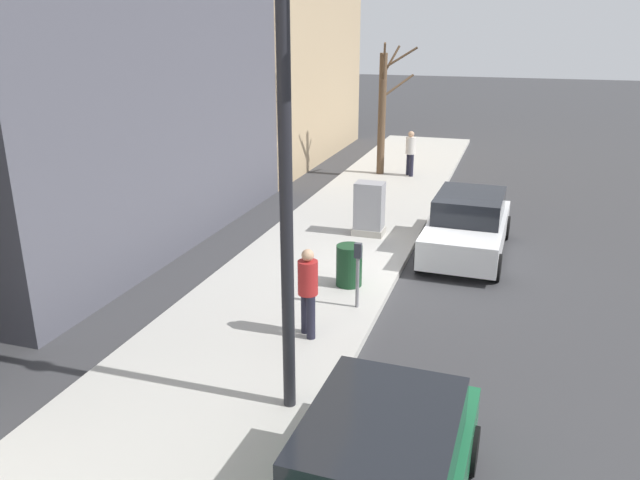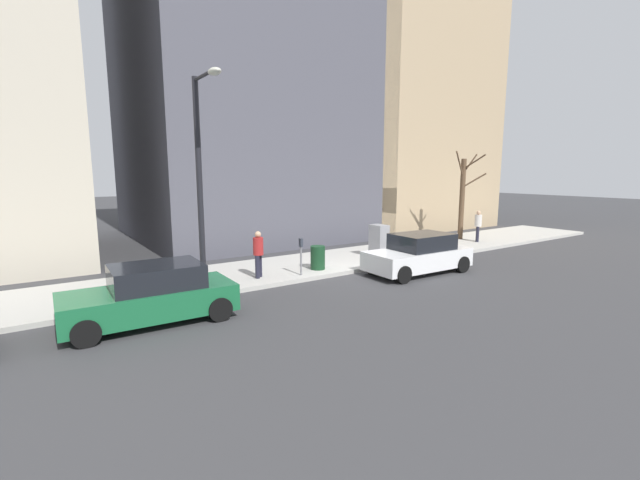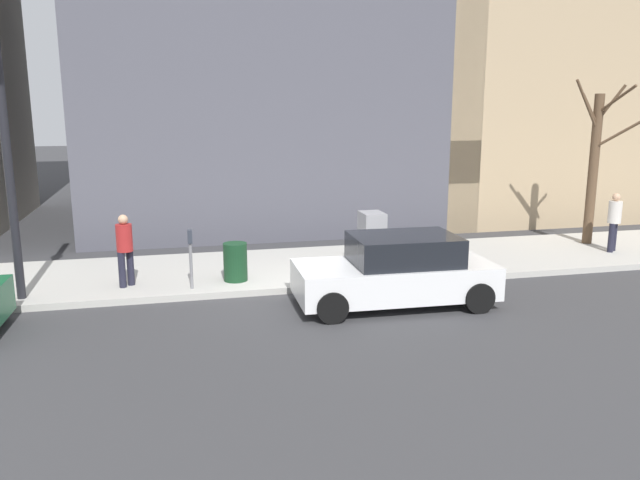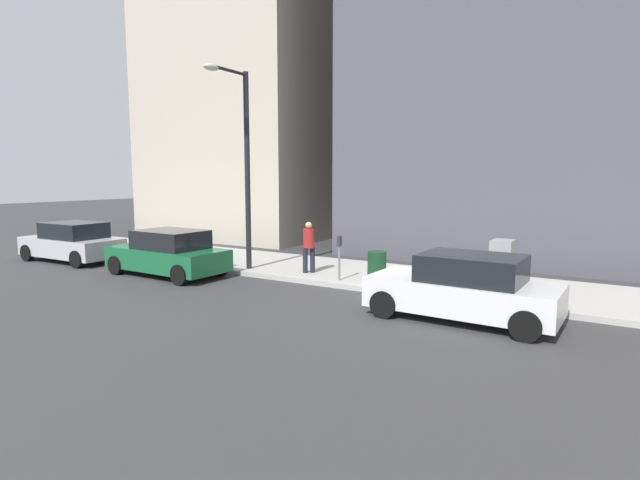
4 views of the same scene
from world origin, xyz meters
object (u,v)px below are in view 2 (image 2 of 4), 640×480
object	(u,v)px
pedestrian_midblock	(258,252)
office_block_center	(244,73)
parked_car_white	(419,254)
office_tower_left	(390,81)
parked_car_green	(152,295)
trash_bin	(318,258)
bare_tree	(463,196)
pedestrian_near_meter	(478,224)
streetlamp	(202,167)
parking_meter	(301,253)
utility_box	(379,241)

from	to	relation	value
pedestrian_midblock	office_block_center	bearing A→B (deg)	23.73
parked_car_white	office_tower_left	world-z (taller)	office_tower_left
parked_car_green	office_block_center	size ratio (longest dim) A/B	0.22
trash_bin	office_block_center	xyz separation A→B (m)	(11.00, -2.21, 9.01)
parked_car_white	bare_tree	xyz separation A→B (m)	(3.86, -7.51, 1.80)
trash_bin	office_tower_left	bearing A→B (deg)	-52.11
pedestrian_near_meter	office_block_center	xyz separation A→B (m)	(10.43, 8.49, 8.53)
pedestrian_midblock	office_tower_left	world-z (taller)	office_tower_left
streetlamp	trash_bin	xyz separation A→B (m)	(0.62, -4.61, -3.42)
parked_car_white	parked_car_green	world-z (taller)	same
parked_car_green	bare_tree	xyz separation A→B (m)	(3.77, -17.30, 1.80)
bare_tree	pedestrian_near_meter	world-z (taller)	bare_tree
parking_meter	utility_box	size ratio (longest dim) A/B	0.94
parking_meter	utility_box	distance (m)	4.61
trash_bin	office_block_center	distance (m)	14.39
parked_car_white	pedestrian_midblock	xyz separation A→B (m)	(2.28, 5.67, 0.35)
streetlamp	trash_bin	distance (m)	5.77
pedestrian_midblock	parked_car_white	bearing A→B (deg)	-65.02
streetlamp	utility_box	bearing A→B (deg)	-82.84
office_tower_left	bare_tree	bearing A→B (deg)	164.55
parking_meter	pedestrian_midblock	bearing A→B (deg)	69.37
office_tower_left	pedestrian_midblock	bearing A→B (deg)	122.97
pedestrian_near_meter	office_tower_left	world-z (taller)	office_tower_left
bare_tree	office_tower_left	xyz separation A→B (m)	(8.50, -2.35, 7.70)
pedestrian_midblock	parked_car_green	bearing A→B (deg)	164.97
parked_car_green	bare_tree	world-z (taller)	bare_tree
utility_box	office_block_center	xyz separation A→B (m)	(10.60, 1.28, 8.76)
parked_car_white	office_block_center	world-z (taller)	office_block_center
streetlamp	office_tower_left	xyz separation A→B (m)	(10.79, -17.68, 6.23)
pedestrian_near_meter	pedestrian_midblock	xyz separation A→B (m)	(-0.48, 13.16, 0.00)
parking_meter	office_block_center	bearing A→B (deg)	-15.79
parked_car_green	pedestrian_midblock	xyz separation A→B (m)	(2.20, -4.12, 0.35)
parked_car_green	office_tower_left	world-z (taller)	office_tower_left
parking_meter	trash_bin	world-z (taller)	parking_meter
trash_bin	parking_meter	bearing A→B (deg)	113.52
parking_meter	bare_tree	bearing A→B (deg)	-79.79
utility_box	parked_car_white	bearing A→B (deg)	173.73
parking_meter	trash_bin	size ratio (longest dim) A/B	1.50
pedestrian_midblock	office_block_center	distance (m)	14.62
parking_meter	pedestrian_near_meter	xyz separation A→B (m)	(1.02, -11.73, 0.11)
streetlamp	office_block_center	distance (m)	14.59
trash_bin	parked_car_green	bearing A→B (deg)	107.72
parked_car_white	parking_meter	xyz separation A→B (m)	(1.74, 4.24, 0.24)
pedestrian_near_meter	parking_meter	bearing A→B (deg)	-31.35
parked_car_green	bare_tree	size ratio (longest dim) A/B	0.89
bare_tree	utility_box	bearing A→B (deg)	99.93
utility_box	pedestrian_near_meter	bearing A→B (deg)	-88.62
parked_car_white	trash_bin	world-z (taller)	parked_car_white
parked_car_white	bare_tree	distance (m)	8.63
utility_box	pedestrian_midblock	xyz separation A→B (m)	(-0.31, 5.96, 0.24)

